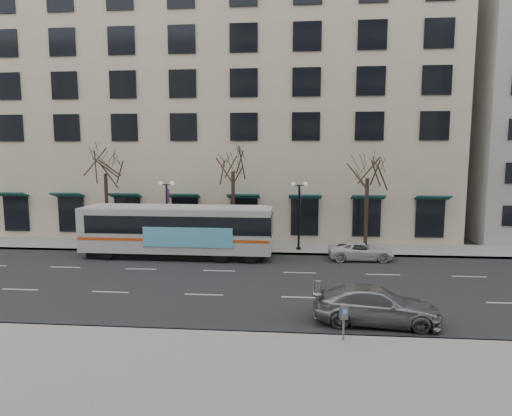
# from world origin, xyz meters

# --- Properties ---
(ground) EXTENTS (160.00, 160.00, 0.00)m
(ground) POSITION_xyz_m (0.00, 0.00, 0.00)
(ground) COLOR black
(ground) RESTS_ON ground
(sidewalk_far) EXTENTS (80.00, 4.00, 0.15)m
(sidewalk_far) POSITION_xyz_m (5.00, 9.00, 0.07)
(sidewalk_far) COLOR gray
(sidewalk_far) RESTS_ON ground
(building_hotel) EXTENTS (40.00, 20.00, 24.00)m
(building_hotel) POSITION_xyz_m (-2.00, 21.00, 12.00)
(building_hotel) COLOR beige
(building_hotel) RESTS_ON ground
(tree_far_left) EXTENTS (3.60, 3.60, 8.34)m
(tree_far_left) POSITION_xyz_m (-10.00, 8.80, 6.70)
(tree_far_left) COLOR black
(tree_far_left) RESTS_ON ground
(tree_far_mid) EXTENTS (3.60, 3.60, 8.55)m
(tree_far_mid) POSITION_xyz_m (0.00, 8.80, 6.91)
(tree_far_mid) COLOR black
(tree_far_mid) RESTS_ON ground
(tree_far_right) EXTENTS (3.60, 3.60, 8.06)m
(tree_far_right) POSITION_xyz_m (10.00, 8.80, 6.42)
(tree_far_right) COLOR black
(tree_far_right) RESTS_ON ground
(lamp_post_left) EXTENTS (1.22, 0.45, 5.21)m
(lamp_post_left) POSITION_xyz_m (-4.99, 8.20, 2.94)
(lamp_post_left) COLOR black
(lamp_post_left) RESTS_ON ground
(lamp_post_right) EXTENTS (1.22, 0.45, 5.21)m
(lamp_post_right) POSITION_xyz_m (5.01, 8.20, 2.94)
(lamp_post_right) COLOR black
(lamp_post_right) RESTS_ON ground
(city_bus) EXTENTS (13.40, 3.07, 3.62)m
(city_bus) POSITION_xyz_m (-3.44, 5.65, 1.98)
(city_bus) COLOR silver
(city_bus) RESTS_ON ground
(silver_car) EXTENTS (5.49, 2.56, 1.55)m
(silver_car) POSITION_xyz_m (8.11, -5.31, 0.77)
(silver_car) COLOR #96979D
(silver_car) RESTS_ON ground
(white_pickup) EXTENTS (4.54, 2.25, 1.24)m
(white_pickup) POSITION_xyz_m (9.24, 5.97, 0.62)
(white_pickup) COLOR silver
(white_pickup) RESTS_ON ground
(pay_station) EXTENTS (0.33, 0.26, 1.35)m
(pay_station) POSITION_xyz_m (6.48, -7.55, 1.13)
(pay_station) COLOR slate
(pay_station) RESTS_ON sidewalk_near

